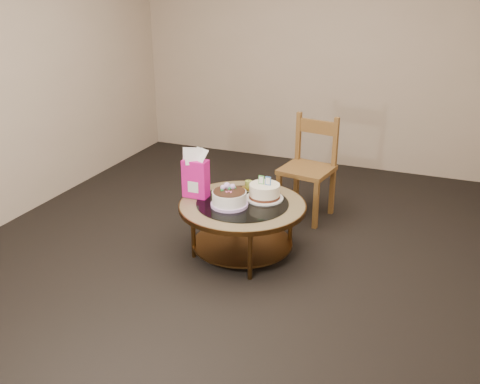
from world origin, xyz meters
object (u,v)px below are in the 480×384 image
at_px(decorated_cake, 229,199).
at_px(cream_cake, 265,192).
at_px(coffee_table, 242,212).
at_px(dining_chair, 309,167).
at_px(gift_bag, 196,173).

xyz_separation_m(decorated_cake, cream_cake, (0.21, 0.23, 0.00)).
distance_m(coffee_table, cream_cake, 0.24).
relative_size(decorated_cake, dining_chair, 0.31).
xyz_separation_m(coffee_table, dining_chair, (0.29, 0.95, 0.10)).
bearing_deg(coffee_table, gift_bag, -177.42).
distance_m(coffee_table, gift_bag, 0.49).
height_order(cream_cake, gift_bag, gift_bag).
xyz_separation_m(coffee_table, cream_cake, (0.13, 0.14, 0.14)).
relative_size(cream_cake, gift_bag, 0.76).
bearing_deg(cream_cake, gift_bag, -160.88).
relative_size(decorated_cake, gift_bag, 0.73).
height_order(coffee_table, dining_chair, dining_chair).
bearing_deg(dining_chair, coffee_table, -97.33).
bearing_deg(cream_cake, coffee_table, -130.85).
bearing_deg(decorated_cake, coffee_table, 50.51).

